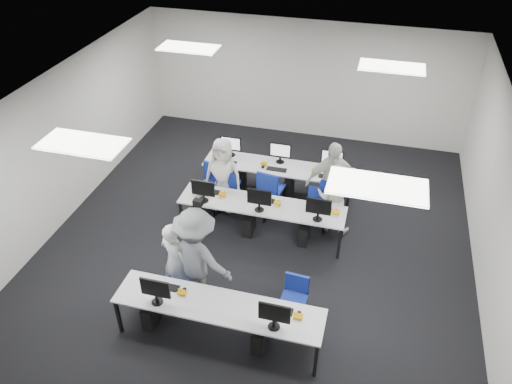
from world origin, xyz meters
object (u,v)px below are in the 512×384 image
(chair_6, at_px, (271,196))
(desk_front, at_px, (218,307))
(student_2, at_px, (223,175))
(chair_7, at_px, (331,204))
(chair_0, at_px, (180,283))
(chair_1, at_px, (293,307))
(chair_3, at_px, (262,205))
(chair_5, at_px, (229,192))
(chair_4, at_px, (316,216))
(student_0, at_px, (175,261))
(photographer, at_px, (197,258))
(student_1, at_px, (334,198))
(desk_mid, at_px, (262,207))
(chair_2, at_px, (210,195))
(student_3, at_px, (331,182))

(chair_6, bearing_deg, desk_front, -81.07)
(student_2, bearing_deg, chair_7, 9.65)
(chair_0, distance_m, chair_1, 1.94)
(chair_1, relative_size, chair_3, 1.02)
(chair_6, relative_size, chair_7, 1.01)
(desk_front, relative_size, chair_0, 3.50)
(chair_5, bearing_deg, chair_1, -59.64)
(chair_4, height_order, student_2, student_2)
(student_0, distance_m, photographer, 0.41)
(chair_5, distance_m, student_1, 2.30)
(chair_4, bearing_deg, chair_3, 172.92)
(chair_1, xyz_separation_m, student_2, (-2.01, 2.62, 0.55))
(desk_mid, bearing_deg, chair_4, 27.32)
(chair_3, xyz_separation_m, chair_5, (-0.77, 0.21, 0.03))
(chair_3, bearing_deg, chair_1, -49.45)
(chair_2, bearing_deg, chair_5, 45.52)
(chair_2, relative_size, student_0, 0.64)
(desk_front, xyz_separation_m, student_1, (1.31, 3.16, 0.06))
(desk_front, distance_m, student_1, 3.42)
(chair_2, bearing_deg, student_2, 30.41)
(chair_7, bearing_deg, desk_mid, -138.50)
(desk_front, bearing_deg, chair_5, 105.14)
(desk_front, height_order, chair_4, chair_4)
(desk_mid, relative_size, photographer, 1.74)
(student_0, xyz_separation_m, photographer, (0.38, 0.02, 0.15))
(chair_1, xyz_separation_m, chair_6, (-1.05, 2.82, 0.05))
(chair_7, bearing_deg, chair_5, -172.49)
(chair_6, relative_size, student_1, 0.66)
(chair_2, height_order, chair_4, chair_2)
(student_0, height_order, student_3, student_3)
(chair_7, bearing_deg, student_1, -74.18)
(student_1, bearing_deg, photographer, 62.57)
(student_2, bearing_deg, desk_mid, -31.45)
(student_0, height_order, photographer, photographer)
(desk_mid, relative_size, chair_5, 3.56)
(chair_1, bearing_deg, chair_5, 129.32)
(chair_5, relative_size, chair_6, 0.92)
(chair_5, xyz_separation_m, student_0, (-0.04, -2.73, 0.48))
(chair_6, distance_m, student_3, 1.34)
(chair_7, xyz_separation_m, student_1, (0.08, -0.38, 0.44))
(chair_3, relative_size, chair_4, 0.97)
(chair_1, distance_m, chair_4, 2.45)
(chair_0, bearing_deg, chair_7, 43.93)
(chair_0, height_order, chair_7, chair_7)
(chair_3, relative_size, student_0, 0.53)
(desk_mid, bearing_deg, student_1, 23.14)
(chair_0, relative_size, student_3, 0.52)
(student_3, bearing_deg, chair_0, -151.01)
(desk_front, relative_size, chair_5, 3.56)
(chair_7, xyz_separation_m, student_0, (-2.20, -2.85, 0.46))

